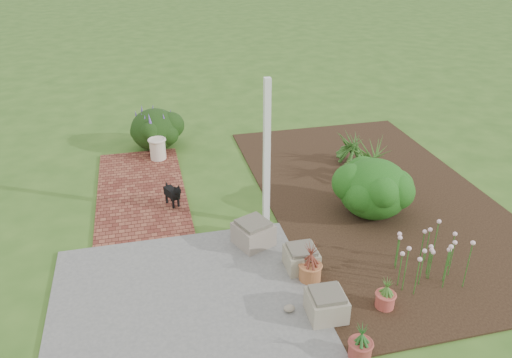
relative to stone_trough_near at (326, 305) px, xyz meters
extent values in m
plane|color=#33591C|center=(-0.48, 2.24, -0.20)|extent=(80.00, 80.00, 0.00)
cube|color=#60605D|center=(-1.73, 0.49, -0.18)|extent=(3.50, 3.50, 0.04)
cube|color=#5D261D|center=(-2.18, 3.99, -0.18)|extent=(1.60, 3.50, 0.04)
cube|color=black|center=(2.02, 2.74, -0.18)|extent=(4.00, 7.00, 0.03)
cube|color=white|center=(-0.18, 2.34, 1.05)|extent=(0.10, 0.10, 2.50)
cube|color=gray|center=(0.00, 0.00, 0.00)|extent=(0.48, 0.48, 0.31)
cube|color=gray|center=(0.00, 1.01, -0.01)|extent=(0.45, 0.45, 0.30)
cube|color=gray|center=(-0.53, 1.77, 0.02)|extent=(0.68, 0.68, 0.34)
cube|color=black|center=(-1.65, 3.27, 0.08)|extent=(0.27, 0.36, 0.15)
cylinder|color=black|center=(-1.65, 3.14, -0.07)|extent=(0.04, 0.04, 0.17)
cylinder|color=black|center=(-1.56, 3.18, -0.07)|extent=(0.04, 0.04, 0.17)
cylinder|color=black|center=(-1.75, 3.36, -0.07)|extent=(0.04, 0.04, 0.17)
cylinder|color=black|center=(-1.65, 3.40, -0.07)|extent=(0.04, 0.04, 0.17)
sphere|color=black|center=(-1.57, 3.09, 0.20)|extent=(0.14, 0.14, 0.14)
cone|color=black|center=(-1.72, 3.43, 0.19)|extent=(0.09, 0.12, 0.12)
cylinder|color=beige|center=(-1.77, 5.28, 0.06)|extent=(0.38, 0.38, 0.44)
ellipsoid|color=#0E420D|center=(1.66, 2.19, 0.34)|extent=(1.25, 1.25, 1.01)
cylinder|color=#AE683B|center=(0.04, 0.74, -0.04)|extent=(0.38, 0.38, 0.25)
cylinder|color=#B84A3E|center=(0.81, -0.02, -0.06)|extent=(0.25, 0.25, 0.20)
cylinder|color=#953B32|center=(0.14, -0.74, -0.05)|extent=(0.30, 0.30, 0.22)
ellipsoid|color=black|center=(-1.76, 5.98, 0.26)|extent=(1.41, 1.41, 0.91)
camera|label=1|loc=(-2.01, -4.52, 4.33)|focal=35.00mm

